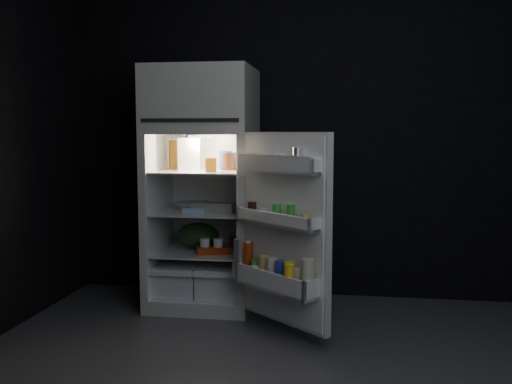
% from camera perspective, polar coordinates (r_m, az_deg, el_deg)
% --- Properties ---
extents(wall_back, '(4.00, 0.00, 2.70)m').
position_cam_1_polar(wall_back, '(4.54, 6.62, 6.49)').
color(wall_back, black).
rests_on(wall_back, ground).
extents(wall_front, '(4.00, 0.00, 2.70)m').
position_cam_1_polar(wall_front, '(1.15, -0.09, 7.95)').
color(wall_front, black).
rests_on(wall_front, ground).
extents(refrigerator, '(0.76, 0.71, 1.78)m').
position_cam_1_polar(refrigerator, '(4.30, -5.27, 1.28)').
color(refrigerator, silver).
rests_on(refrigerator, ground).
extents(fridge_door, '(0.67, 0.62, 1.22)m').
position_cam_1_polar(fridge_door, '(3.61, 2.53, -4.05)').
color(fridge_door, silver).
rests_on(fridge_door, ground).
extents(milk_jug, '(0.19, 0.19, 0.24)m').
position_cam_1_polar(milk_jug, '(4.29, -6.70, 3.80)').
color(milk_jug, white).
rests_on(milk_jug, refrigerator).
extents(mayo_jar, '(0.12, 0.12, 0.14)m').
position_cam_1_polar(mayo_jar, '(4.31, -3.06, 3.18)').
color(mayo_jar, '#1D319D').
rests_on(mayo_jar, refrigerator).
extents(jam_jar, '(0.11, 0.11, 0.13)m').
position_cam_1_polar(jam_jar, '(4.26, -2.73, 3.07)').
color(jam_jar, black).
rests_on(jam_jar, refrigerator).
extents(amber_bottle, '(0.09, 0.09, 0.22)m').
position_cam_1_polar(amber_bottle, '(4.45, -8.22, 3.73)').
color(amber_bottle, '#A86A1A').
rests_on(amber_bottle, refrigerator).
extents(small_carton, '(0.09, 0.07, 0.10)m').
position_cam_1_polar(small_carton, '(4.09, -4.53, 2.73)').
color(small_carton, '#BF6C16').
rests_on(small_carton, refrigerator).
extents(egg_carton, '(0.34, 0.16, 0.07)m').
position_cam_1_polar(egg_carton, '(4.17, -4.30, -1.55)').
color(egg_carton, gray).
rests_on(egg_carton, refrigerator).
extents(pie, '(0.32, 0.32, 0.04)m').
position_cam_1_polar(pie, '(4.36, -6.16, -1.44)').
color(pie, tan).
rests_on(pie, refrigerator).
extents(flat_package, '(0.16, 0.09, 0.04)m').
position_cam_1_polar(flat_package, '(4.14, -6.24, -1.83)').
color(flat_package, '#85A6CE').
rests_on(flat_package, refrigerator).
extents(wrapped_pkg, '(0.16, 0.14, 0.05)m').
position_cam_1_polar(wrapped_pkg, '(4.40, -1.96, -1.27)').
color(wrapped_pkg, beige).
rests_on(wrapped_pkg, refrigerator).
extents(produce_bag, '(0.33, 0.29, 0.20)m').
position_cam_1_polar(produce_bag, '(4.38, -5.80, -4.35)').
color(produce_bag, '#193815').
rests_on(produce_bag, refrigerator).
extents(yogurt_tray, '(0.26, 0.20, 0.05)m').
position_cam_1_polar(yogurt_tray, '(4.19, -4.33, -5.82)').
color(yogurt_tray, '#982C0D').
rests_on(yogurt_tray, refrigerator).
extents(small_can_red, '(0.08, 0.08, 0.09)m').
position_cam_1_polar(small_can_red, '(4.39, -2.23, -5.00)').
color(small_can_red, '#982C0D').
rests_on(small_can_red, refrigerator).
extents(small_can_silver, '(0.07, 0.07, 0.09)m').
position_cam_1_polar(small_can_silver, '(4.44, -1.55, -4.86)').
color(small_can_silver, silver).
rests_on(small_can_silver, refrigerator).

